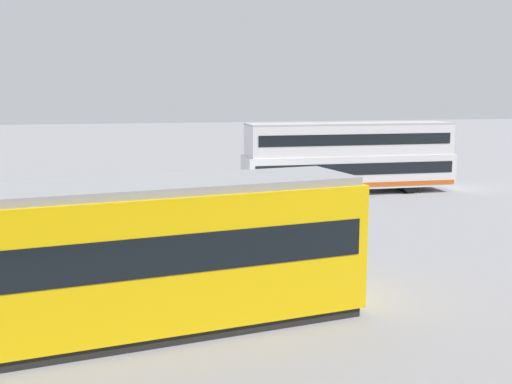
% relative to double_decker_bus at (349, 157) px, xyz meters
% --- Properties ---
extents(ground_plane, '(160.00, 160.00, 0.00)m').
position_rel_double_decker_bus_xyz_m(ground_plane, '(5.60, 3.88, -2.00)').
color(ground_plane, gray).
extents(double_decker_bus, '(11.93, 2.61, 3.91)m').
position_rel_double_decker_bus_xyz_m(double_decker_bus, '(0.00, 0.00, 0.00)').
color(double_decker_bus, white).
rests_on(double_decker_bus, ground).
extents(tram_yellow, '(13.25, 4.72, 3.60)m').
position_rel_double_decker_bus_xyz_m(tram_yellow, '(13.25, 17.94, -0.14)').
color(tram_yellow, '#E5B70C').
rests_on(tram_yellow, ground).
extents(pedestrian_near_railing, '(0.45, 0.45, 1.77)m').
position_rel_double_decker_bus_xyz_m(pedestrian_near_railing, '(10.12, 9.44, -0.97)').
color(pedestrian_near_railing, '#33384C').
rests_on(pedestrian_near_railing, ground).
extents(pedestrian_railing, '(9.14, 1.43, 1.08)m').
position_rel_double_decker_bus_xyz_m(pedestrian_railing, '(9.67, 10.66, -1.25)').
color(pedestrian_railing, gray).
rests_on(pedestrian_railing, ground).
extents(info_sign, '(1.15, 0.30, 2.53)m').
position_rel_double_decker_bus_xyz_m(info_sign, '(13.93, 11.03, -0.24)').
color(info_sign, slate).
rests_on(info_sign, ground).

